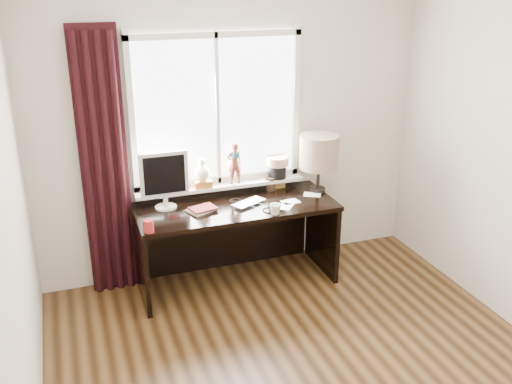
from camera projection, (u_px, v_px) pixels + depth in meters
name	position (u px, v px, depth m)	size (l,w,h in m)	color
wall_back	(233.00, 130.00, 5.01)	(3.50, 2.60, 0.00)	beige
wall_left	(6.00, 266.00, 2.71)	(4.00, 2.60, 0.00)	beige
laptop	(249.00, 203.00, 4.86)	(0.31, 0.20, 0.02)	silver
mug	(275.00, 209.00, 4.64)	(0.10, 0.09, 0.10)	white
red_cup	(149.00, 226.00, 4.32)	(0.08, 0.08, 0.10)	maroon
window	(221.00, 132.00, 4.92)	(1.52, 0.21, 1.40)	white
curtain	(104.00, 167.00, 4.64)	(0.38, 0.09, 2.25)	black
desk	(233.00, 226.00, 5.02)	(1.70, 0.70, 0.75)	black
monitor	(164.00, 177.00, 4.69)	(0.40, 0.18, 0.49)	beige
notebook_stack	(202.00, 209.00, 4.72)	(0.27, 0.24, 0.03)	beige
brush_holder	(271.00, 184.00, 5.16)	(0.09, 0.09, 0.25)	black
icon_frame	(280.00, 181.00, 5.20)	(0.10, 0.02, 0.13)	gold
table_lamp	(319.00, 152.00, 5.03)	(0.35, 0.35, 0.52)	black
loose_papers	(296.00, 201.00, 4.93)	(0.51, 0.35, 0.00)	white
desk_cables	(257.00, 205.00, 4.83)	(0.37, 0.46, 0.01)	black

